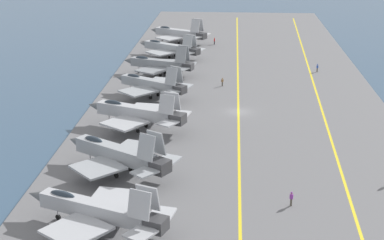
{
  "coord_description": "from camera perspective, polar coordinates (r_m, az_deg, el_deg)",
  "views": [
    {
      "loc": [
        -94.12,
        1.28,
        32.16
      ],
      "look_at": [
        -11.81,
        7.02,
        2.9
      ],
      "focal_mm": 55.0,
      "sensor_mm": 36.0,
      "label": 1
    }
  ],
  "objects": [
    {
      "name": "crew_brown_vest",
      "position": [
        113.61,
        2.96,
        3.74
      ],
      "size": [
        0.46,
        0.44,
        1.66
      ],
      "color": "#4C473D",
      "rests_on": "carrier_deck"
    },
    {
      "name": "parked_jet_third",
      "position": [
        75.74,
        -7.26,
        -3.24
      ],
      "size": [
        13.63,
        16.3,
        6.74
      ],
      "color": "#93999E",
      "rests_on": "carrier_deck"
    },
    {
      "name": "deck_stripe_foul_line",
      "position": [
        100.52,
        12.58,
        0.62
      ],
      "size": [
        187.18,
        7.69,
        0.01
      ],
      "primitive_type": "cube",
      "rotation": [
        0.0,
        0.0,
        -0.04
      ],
      "color": "yellow",
      "rests_on": "carrier_deck"
    },
    {
      "name": "carrier_deck",
      "position": [
        99.41,
        4.52,
        0.71
      ],
      "size": [
        208.12,
        51.27,
        0.4
      ],
      "primitive_type": "cube",
      "color": "slate",
      "rests_on": "ground"
    },
    {
      "name": "crew_blue_vest",
      "position": [
        126.5,
        12.06,
        5.0
      ],
      "size": [
        0.29,
        0.4,
        1.74
      ],
      "color": "#4C473D",
      "rests_on": "carrier_deck"
    },
    {
      "name": "ground_plane",
      "position": [
        99.47,
        4.51,
        0.6
      ],
      "size": [
        2000.0,
        2000.0,
        0.0
      ],
      "primitive_type": "plane",
      "color": "#334C66"
    },
    {
      "name": "crew_purple_vest",
      "position": [
        68.5,
        9.61,
        -7.48
      ],
      "size": [
        0.35,
        0.44,
        1.77
      ],
      "color": "#4C473D",
      "rests_on": "carrier_deck"
    },
    {
      "name": "parked_jet_fifth",
      "position": [
        106.46,
        -4.03,
        3.53
      ],
      "size": [
        13.09,
        15.37,
        6.39
      ],
      "color": "#93999E",
      "rests_on": "carrier_deck"
    },
    {
      "name": "crew_red_vest",
      "position": [
        150.29,
        2.19,
        7.69
      ],
      "size": [
        0.41,
        0.31,
        1.76
      ],
      "color": "#232328",
      "rests_on": "carrier_deck"
    },
    {
      "name": "parked_jet_sixth",
      "position": [
        121.04,
        -3.2,
        5.48
      ],
      "size": [
        12.65,
        15.65,
        6.54
      ],
      "color": "gray",
      "rests_on": "carrier_deck"
    },
    {
      "name": "deck_stripe_centerline",
      "position": [
        99.34,
        4.52,
        0.82
      ],
      "size": [
        187.31,
        0.36,
        0.01
      ],
      "primitive_type": "cube",
      "color": "yellow",
      "rests_on": "carrier_deck"
    },
    {
      "name": "parked_jet_fourth",
      "position": [
        90.48,
        -5.42,
        0.75
      ],
      "size": [
        13.32,
        17.0,
        6.54
      ],
      "color": "#A8AAAF",
      "rests_on": "carrier_deck"
    },
    {
      "name": "parked_jet_second",
      "position": [
        62.95,
        -9.25,
        -8.59
      ],
      "size": [
        13.47,
        17.1,
        6.08
      ],
      "color": "#A8AAAF",
      "rests_on": "carrier_deck"
    },
    {
      "name": "parked_jet_eighth",
      "position": [
        152.06,
        -1.33,
        8.43
      ],
      "size": [
        13.83,
        16.44,
        6.64
      ],
      "color": "#A8AAAF",
      "rests_on": "carrier_deck"
    },
    {
      "name": "parked_jet_seventh",
      "position": [
        136.61,
        -2.21,
        7.03
      ],
      "size": [
        13.06,
        16.48,
        5.8
      ],
      "color": "#9EA3A8",
      "rests_on": "carrier_deck"
    }
  ]
}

